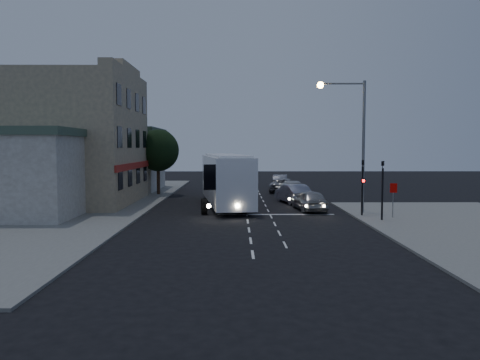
{
  "coord_description": "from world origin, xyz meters",
  "views": [
    {
      "loc": [
        -0.7,
        -29.79,
        4.6
      ],
      "look_at": [
        -0.44,
        4.53,
        2.2
      ],
      "focal_mm": 35.0,
      "sensor_mm": 36.0,
      "label": 1
    }
  ],
  "objects_px": {
    "traffic_signal_main": "(363,181)",
    "streetlight": "(354,131)",
    "car_sedan_c": "(285,185)",
    "traffic_signal_side": "(383,183)",
    "regulatory_sign": "(393,195)",
    "car_sedan_a": "(293,194)",
    "tour_bus": "(226,178)",
    "car_suv": "(310,200)",
    "car_extra": "(280,181)",
    "car_sedan_b": "(291,189)",
    "street_tree": "(158,148)"
  },
  "relations": [
    {
      "from": "car_sedan_a",
      "to": "car_sedan_b",
      "type": "relative_size",
      "value": 0.91
    },
    {
      "from": "car_sedan_b",
      "to": "traffic_signal_side",
      "type": "relative_size",
      "value": 1.3
    },
    {
      "from": "car_sedan_a",
      "to": "regulatory_sign",
      "type": "relative_size",
      "value": 2.19
    },
    {
      "from": "car_suv",
      "to": "car_extra",
      "type": "xyz_separation_m",
      "value": [
        -0.29,
        19.77,
        -0.02
      ]
    },
    {
      "from": "car_suv",
      "to": "car_extra",
      "type": "relative_size",
      "value": 0.99
    },
    {
      "from": "regulatory_sign",
      "to": "streetlight",
      "type": "distance_m",
      "value": 5.18
    },
    {
      "from": "regulatory_sign",
      "to": "streetlight",
      "type": "height_order",
      "value": "streetlight"
    },
    {
      "from": "car_sedan_b",
      "to": "street_tree",
      "type": "height_order",
      "value": "street_tree"
    },
    {
      "from": "traffic_signal_main",
      "to": "car_sedan_c",
      "type": "bearing_deg",
      "value": 100.91
    },
    {
      "from": "traffic_signal_side",
      "to": "regulatory_sign",
      "type": "distance_m",
      "value": 1.61
    },
    {
      "from": "car_suv",
      "to": "car_sedan_a",
      "type": "distance_m",
      "value": 4.74
    },
    {
      "from": "car_sedan_b",
      "to": "traffic_signal_main",
      "type": "relative_size",
      "value": 1.3
    },
    {
      "from": "streetlight",
      "to": "car_sedan_b",
      "type": "bearing_deg",
      "value": 104.87
    },
    {
      "from": "traffic_signal_side",
      "to": "regulatory_sign",
      "type": "height_order",
      "value": "traffic_signal_side"
    },
    {
      "from": "traffic_signal_side",
      "to": "car_sedan_c",
      "type": "bearing_deg",
      "value": 101.82
    },
    {
      "from": "car_extra",
      "to": "car_sedan_a",
      "type": "bearing_deg",
      "value": 96.15
    },
    {
      "from": "car_extra",
      "to": "traffic_signal_side",
      "type": "relative_size",
      "value": 1.1
    },
    {
      "from": "streetlight",
      "to": "traffic_signal_main",
      "type": "bearing_deg",
      "value": -79.8
    },
    {
      "from": "car_sedan_a",
      "to": "street_tree",
      "type": "xyz_separation_m",
      "value": [
        -12.18,
        6.53,
        3.7
      ]
    },
    {
      "from": "tour_bus",
      "to": "streetlight",
      "type": "distance_m",
      "value": 10.61
    },
    {
      "from": "regulatory_sign",
      "to": "car_sedan_c",
      "type": "bearing_deg",
      "value": 105.36
    },
    {
      "from": "car_sedan_a",
      "to": "car_sedan_c",
      "type": "xyz_separation_m",
      "value": [
        0.28,
        9.62,
        -0.09
      ]
    },
    {
      "from": "tour_bus",
      "to": "car_extra",
      "type": "xyz_separation_m",
      "value": [
        5.88,
        16.81,
        -1.45
      ]
    },
    {
      "from": "car_sedan_a",
      "to": "traffic_signal_main",
      "type": "bearing_deg",
      "value": 102.14
    },
    {
      "from": "car_sedan_a",
      "to": "streetlight",
      "type": "relative_size",
      "value": 0.54
    },
    {
      "from": "traffic_signal_main",
      "to": "traffic_signal_side",
      "type": "distance_m",
      "value": 2.1
    },
    {
      "from": "car_sedan_b",
      "to": "car_sedan_c",
      "type": "relative_size",
      "value": 1.04
    },
    {
      "from": "street_tree",
      "to": "car_sedan_a",
      "type": "bearing_deg",
      "value": -28.2
    },
    {
      "from": "car_extra",
      "to": "streetlight",
      "type": "height_order",
      "value": "streetlight"
    },
    {
      "from": "car_suv",
      "to": "regulatory_sign",
      "type": "height_order",
      "value": "regulatory_sign"
    },
    {
      "from": "tour_bus",
      "to": "car_extra",
      "type": "height_order",
      "value": "tour_bus"
    },
    {
      "from": "tour_bus",
      "to": "street_tree",
      "type": "xyz_separation_m",
      "value": [
        -6.65,
        8.27,
        2.31
      ]
    },
    {
      "from": "car_sedan_b",
      "to": "streetlight",
      "type": "distance_m",
      "value": 12.53
    },
    {
      "from": "car_sedan_a",
      "to": "car_sedan_b",
      "type": "xyz_separation_m",
      "value": [
        0.42,
        4.82,
        -0.02
      ]
    },
    {
      "from": "street_tree",
      "to": "traffic_signal_side",
      "type": "bearing_deg",
      "value": -44.5
    },
    {
      "from": "traffic_signal_side",
      "to": "street_tree",
      "type": "relative_size",
      "value": 0.66
    },
    {
      "from": "traffic_signal_side",
      "to": "regulatory_sign",
      "type": "bearing_deg",
      "value": 43.92
    },
    {
      "from": "car_sedan_c",
      "to": "streetlight",
      "type": "distance_m",
      "value": 16.97
    },
    {
      "from": "street_tree",
      "to": "regulatory_sign",
      "type": "bearing_deg",
      "value": -41.08
    },
    {
      "from": "streetlight",
      "to": "car_extra",
      "type": "bearing_deg",
      "value": 98.05
    },
    {
      "from": "regulatory_sign",
      "to": "street_tree",
      "type": "xyz_separation_m",
      "value": [
        -17.51,
        15.26,
        2.9
      ]
    },
    {
      "from": "traffic_signal_main",
      "to": "streetlight",
      "type": "relative_size",
      "value": 0.46
    },
    {
      "from": "car_sedan_a",
      "to": "regulatory_sign",
      "type": "distance_m",
      "value": 10.26
    },
    {
      "from": "car_extra",
      "to": "tour_bus",
      "type": "bearing_deg",
      "value": 78.22
    },
    {
      "from": "car_sedan_b",
      "to": "tour_bus",
      "type": "bearing_deg",
      "value": 46.01
    },
    {
      "from": "regulatory_sign",
      "to": "street_tree",
      "type": "bearing_deg",
      "value": 138.92
    },
    {
      "from": "tour_bus",
      "to": "car_extra",
      "type": "relative_size",
      "value": 2.99
    },
    {
      "from": "car_suv",
      "to": "streetlight",
      "type": "xyz_separation_m",
      "value": [
        2.73,
        -1.6,
        4.97
      ]
    },
    {
      "from": "traffic_signal_main",
      "to": "regulatory_sign",
      "type": "distance_m",
      "value": 2.14
    },
    {
      "from": "tour_bus",
      "to": "street_tree",
      "type": "relative_size",
      "value": 2.17
    }
  ]
}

